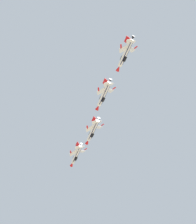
{
  "coord_description": "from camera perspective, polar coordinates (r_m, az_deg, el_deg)",
  "views": [
    {
      "loc": [
        -5.54,
        -0.29,
        1.72
      ],
      "look_at": [
        38.34,
        50.62,
        107.88
      ],
      "focal_mm": 44.84,
      "sensor_mm": 36.0,
      "label": 1
    }
  ],
  "objects": [
    {
      "name": "fighter_jet_lead",
      "position": [
        144.2,
        -4.46,
        -8.7
      ],
      "size": [
        8.82,
        15.48,
        5.98
      ],
      "rotation": [
        0.0,
        -0.62,
        5.94
      ],
      "color": "white"
    },
    {
      "name": "fighter_jet_left_wing",
      "position": [
        130.18,
        -1.11,
        -3.88
      ],
      "size": [
        8.73,
        15.48,
        6.25
      ],
      "rotation": [
        0.0,
        -0.65,
        5.94
      ],
      "color": "white"
    },
    {
      "name": "fighter_jet_right_wing",
      "position": [
        119.85,
        1.16,
        3.56
      ],
      "size": [
        8.63,
        15.48,
        6.51
      ],
      "rotation": [
        0.0,
        -0.69,
        5.94
      ],
      "color": "white"
    },
    {
      "name": "fighter_jet_left_outer",
      "position": [
        116.1,
        5.58,
        11.75
      ],
      "size": [
        8.55,
        15.48,
        6.71
      ],
      "rotation": [
        0.0,
        -0.71,
        5.94
      ],
      "color": "white"
    }
  ]
}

